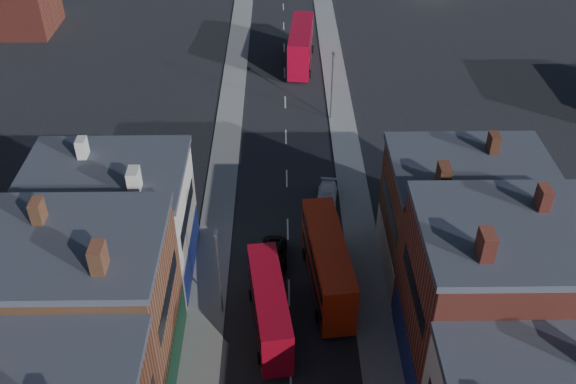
{
  "coord_description": "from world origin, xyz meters",
  "views": [
    {
      "loc": [
        -0.56,
        -4.73,
        37.1
      ],
      "look_at": [
        0.0,
        38.13,
        5.57
      ],
      "focal_mm": 40.0,
      "sensor_mm": 36.0,
      "label": 1
    }
  ],
  "objects_px": {
    "car_2": "(274,255)",
    "car_3": "(327,196)",
    "bus_0": "(269,306)",
    "bus_1": "(328,263)",
    "bus_2": "(301,45)"
  },
  "relations": [
    {
      "from": "car_2",
      "to": "car_3",
      "type": "distance_m",
      "value": 9.64
    },
    {
      "from": "bus_0",
      "to": "bus_1",
      "type": "distance_m",
      "value": 6.26
    },
    {
      "from": "bus_1",
      "to": "bus_2",
      "type": "relative_size",
      "value": 0.94
    },
    {
      "from": "bus_0",
      "to": "bus_2",
      "type": "bearing_deg",
      "value": 77.85
    },
    {
      "from": "bus_1",
      "to": "car_3",
      "type": "bearing_deg",
      "value": 80.32
    },
    {
      "from": "bus_0",
      "to": "bus_1",
      "type": "height_order",
      "value": "bus_1"
    },
    {
      "from": "bus_0",
      "to": "car_2",
      "type": "relative_size",
      "value": 2.2
    },
    {
      "from": "bus_1",
      "to": "car_3",
      "type": "distance_m",
      "value": 11.69
    },
    {
      "from": "bus_1",
      "to": "car_2",
      "type": "xyz_separation_m",
      "value": [
        -4.26,
        3.26,
        -1.99
      ]
    },
    {
      "from": "car_2",
      "to": "bus_0",
      "type": "bearing_deg",
      "value": -90.79
    },
    {
      "from": "bus_0",
      "to": "bus_2",
      "type": "relative_size",
      "value": 0.83
    },
    {
      "from": "bus_0",
      "to": "bus_2",
      "type": "distance_m",
      "value": 46.31
    },
    {
      "from": "car_2",
      "to": "car_3",
      "type": "relative_size",
      "value": 1.01
    },
    {
      "from": "bus_2",
      "to": "car_2",
      "type": "relative_size",
      "value": 2.67
    },
    {
      "from": "bus_1",
      "to": "car_2",
      "type": "relative_size",
      "value": 2.51
    }
  ]
}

